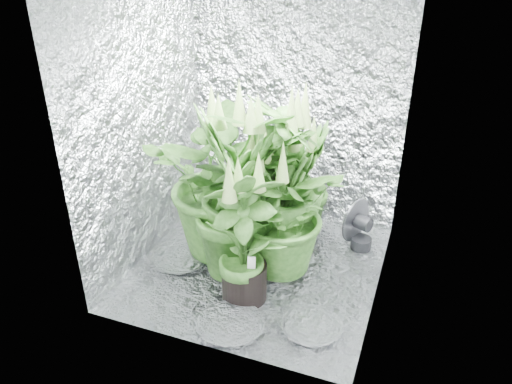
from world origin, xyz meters
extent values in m
plane|color=silver|center=(0.00, 0.00, 0.00)|extent=(1.60, 1.60, 0.00)
cube|color=silver|center=(0.00, 0.80, 1.00)|extent=(1.60, 0.02, 2.00)
cube|color=silver|center=(0.00, -0.80, 1.00)|extent=(1.60, 0.02, 2.00)
cube|color=silver|center=(-0.80, 0.00, 1.00)|extent=(0.02, 1.60, 2.00)
cube|color=silver|center=(0.80, 0.00, 1.00)|extent=(0.02, 1.60, 2.00)
cylinder|color=black|center=(-0.26, 0.11, 0.14)|extent=(0.31, 0.31, 0.27)
cylinder|color=#422A14|center=(-0.26, 0.11, 0.26)|extent=(0.28, 0.28, 0.03)
imported|color=#183B0F|center=(-0.26, 0.11, 0.60)|extent=(1.31, 1.31, 1.13)
cone|color=olive|center=(-0.26, 0.11, 1.10)|extent=(0.10, 0.10, 0.27)
cylinder|color=black|center=(-0.13, 0.40, 0.11)|extent=(0.25, 0.25, 0.22)
cylinder|color=#422A14|center=(-0.13, 0.40, 0.20)|extent=(0.23, 0.23, 0.03)
imported|color=#183B0F|center=(-0.13, 0.40, 0.43)|extent=(0.60, 0.60, 0.81)
cone|color=olive|center=(-0.13, 0.40, 0.78)|extent=(0.08, 0.08, 0.22)
cylinder|color=black|center=(0.15, 0.51, 0.13)|extent=(0.28, 0.28, 0.25)
cylinder|color=#422A14|center=(0.15, 0.51, 0.24)|extent=(0.26, 0.26, 0.03)
imported|color=#183B0F|center=(0.15, 0.51, 0.45)|extent=(0.58, 0.58, 0.85)
cone|color=olive|center=(0.15, 0.51, 0.82)|extent=(0.09, 0.09, 0.25)
cylinder|color=black|center=(0.07, 0.26, 0.14)|extent=(0.31, 0.31, 0.28)
cylinder|color=#422A14|center=(0.07, 0.26, 0.26)|extent=(0.29, 0.29, 0.03)
imported|color=#183B0F|center=(0.07, 0.26, 0.58)|extent=(0.85, 0.85, 1.10)
cone|color=olive|center=(0.07, 0.26, 1.06)|extent=(0.10, 0.10, 0.28)
cylinder|color=black|center=(0.12, 0.01, 0.11)|extent=(0.25, 0.25, 0.23)
cylinder|color=#422A14|center=(0.12, 0.01, 0.21)|extent=(0.23, 0.23, 0.03)
imported|color=#183B0F|center=(0.12, 0.01, 0.47)|extent=(0.99, 0.99, 0.89)
cone|color=olive|center=(0.12, 0.01, 0.86)|extent=(0.08, 0.08, 0.23)
cylinder|color=black|center=(0.03, -0.33, 0.12)|extent=(0.28, 0.28, 0.25)
cylinder|color=#422A14|center=(0.03, -0.33, 0.23)|extent=(0.26, 0.26, 0.03)
imported|color=#183B0F|center=(0.03, -0.33, 0.48)|extent=(0.66, 0.66, 0.89)
cone|color=olive|center=(0.03, -0.33, 0.86)|extent=(0.09, 0.09, 0.25)
cylinder|color=black|center=(-0.10, -0.11, 0.13)|extent=(0.30, 0.30, 0.27)
cylinder|color=#422A14|center=(-0.10, -0.11, 0.25)|extent=(0.27, 0.27, 0.03)
imported|color=#183B0F|center=(-0.10, -0.11, 0.61)|extent=(0.66, 0.66, 1.16)
cone|color=olive|center=(-0.10, -0.11, 1.13)|extent=(0.10, 0.10, 0.27)
cylinder|color=black|center=(0.62, 0.48, 0.04)|extent=(0.15, 0.15, 0.08)
cylinder|color=black|center=(0.62, 0.48, 0.21)|extent=(0.14, 0.14, 0.11)
cylinder|color=#4C4C51|center=(0.56, 0.50, 0.21)|extent=(0.14, 0.30, 0.32)
torus|color=#4C4C51|center=(0.56, 0.50, 0.21)|extent=(0.14, 0.31, 0.33)
cube|color=white|center=(0.09, -0.36, 0.30)|extent=(0.05, 0.03, 0.08)
camera|label=1|loc=(0.97, -2.63, 2.04)|focal=35.00mm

